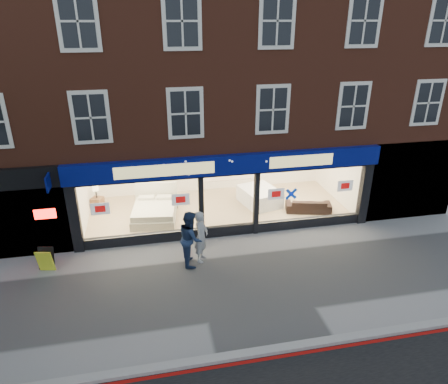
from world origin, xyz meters
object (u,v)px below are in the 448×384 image
object	(u,v)px
mattress_stack	(260,196)
a_board	(46,260)
pedestrian_blue	(191,238)
display_bed	(155,211)
sofa	(308,205)
pedestrian_grey	(201,236)

from	to	relation	value
mattress_stack	a_board	xyz separation A→B (m)	(-8.26, -3.38, -0.05)
a_board	pedestrian_blue	distance (m)	4.80
display_bed	a_board	distance (m)	4.67
display_bed	sofa	size ratio (longest dim) A/B	1.25
pedestrian_grey	mattress_stack	bearing A→B (deg)	-13.44
pedestrian_blue	a_board	bearing A→B (deg)	85.02
mattress_stack	pedestrian_grey	size ratio (longest dim) A/B	1.13
sofa	display_bed	bearing A→B (deg)	9.03
display_bed	mattress_stack	world-z (taller)	display_bed
sofa	pedestrian_grey	distance (m)	5.66
display_bed	sofa	xyz separation A→B (m)	(6.43, -0.65, -0.06)
a_board	pedestrian_blue	xyz separation A→B (m)	(4.74, -0.50, 0.56)
display_bed	sofa	world-z (taller)	display_bed
mattress_stack	sofa	size ratio (longest dim) A/B	1.10
sofa	pedestrian_grey	xyz separation A→B (m)	(-4.98, -2.64, 0.55)
display_bed	sofa	distance (m)	6.46
mattress_stack	display_bed	bearing A→B (deg)	-174.11
pedestrian_grey	pedestrian_blue	world-z (taller)	pedestrian_blue
mattress_stack	a_board	bearing A→B (deg)	-157.76
display_bed	mattress_stack	xyz separation A→B (m)	(4.60, 0.47, 0.01)
mattress_stack	a_board	world-z (taller)	a_board
pedestrian_blue	mattress_stack	bearing A→B (deg)	-41.15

